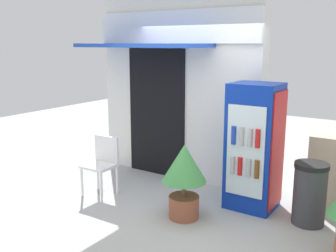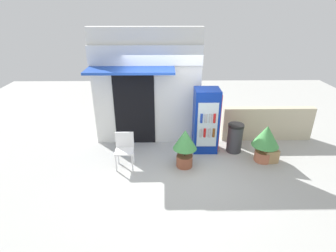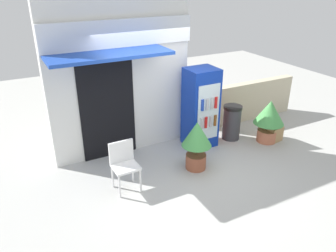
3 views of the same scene
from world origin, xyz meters
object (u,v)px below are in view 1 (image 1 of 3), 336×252
potted_plant_near_shop (184,173)px  trash_bin (310,193)px  drink_cooler (254,147)px  plastic_chair (102,161)px

potted_plant_near_shop → trash_bin: potted_plant_near_shop is taller
drink_cooler → plastic_chair: (-2.06, -0.77, -0.35)m
drink_cooler → plastic_chair: bearing=-159.5°
drink_cooler → trash_bin: 0.92m
potted_plant_near_shop → trash_bin: bearing=27.2°
trash_bin → drink_cooler: bearing=172.9°
drink_cooler → trash_bin: (0.79, -0.10, -0.46)m
plastic_chair → trash_bin: bearing=13.3°
drink_cooler → potted_plant_near_shop: size_ratio=1.75×
trash_bin → potted_plant_near_shop: bearing=-152.8°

